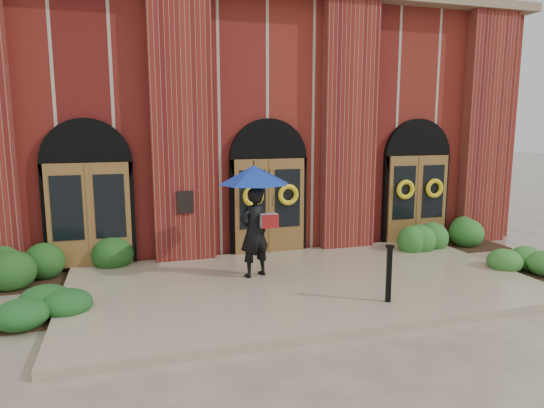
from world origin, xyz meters
name	(u,v)px	position (x,y,z in m)	size (l,w,h in m)	color
ground	(305,289)	(0.00, 0.00, 0.00)	(90.00, 90.00, 0.00)	gray
landing	(303,284)	(0.00, 0.15, 0.07)	(10.00, 5.30, 0.15)	tan
church_building	(224,125)	(0.00, 8.78, 3.50)	(16.20, 12.53, 7.00)	maroon
man_with_umbrella	(254,199)	(-0.93, 0.79, 1.91)	(2.01, 2.01, 2.51)	black
metal_post	(389,272)	(1.14, -1.51, 0.74)	(0.19, 0.19, 1.12)	black
hedge_wall_left	(58,264)	(-5.20, 2.20, 0.40)	(3.14, 1.26, 0.81)	#1C4717
hedge_wall_right	(447,234)	(5.20, 2.20, 0.39)	(3.07, 1.23, 0.79)	#266021
hedge_front_left	(49,304)	(-5.10, 0.00, 0.24)	(1.37, 1.18, 0.48)	#18481A
hedge_front_right	(522,266)	(5.10, -0.73, 0.28)	(1.60, 1.37, 0.57)	#2C6524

